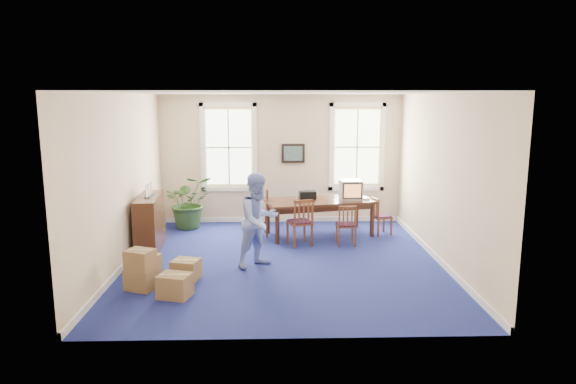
{
  "coord_description": "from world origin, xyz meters",
  "views": [
    {
      "loc": [
        -0.18,
        -9.52,
        3.11
      ],
      "look_at": [
        0.1,
        0.6,
        1.25
      ],
      "focal_mm": 32.0,
      "sensor_mm": 36.0,
      "label": 1
    }
  ],
  "objects_px": {
    "conference_table": "(319,217)",
    "potted_plant": "(189,202)",
    "man": "(259,220)",
    "crt_tv": "(351,190)",
    "cardboard_boxes": "(153,267)",
    "credenza": "(150,222)",
    "chair_near_left": "(300,222)"
  },
  "relations": [
    {
      "from": "man",
      "to": "potted_plant",
      "type": "height_order",
      "value": "man"
    },
    {
      "from": "credenza",
      "to": "potted_plant",
      "type": "bearing_deg",
      "value": 69.52
    },
    {
      "from": "conference_table",
      "to": "chair_near_left",
      "type": "bearing_deg",
      "value": -134.84
    },
    {
      "from": "chair_near_left",
      "to": "man",
      "type": "bearing_deg",
      "value": 38.96
    },
    {
      "from": "crt_tv",
      "to": "potted_plant",
      "type": "relative_size",
      "value": 0.41
    },
    {
      "from": "conference_table",
      "to": "potted_plant",
      "type": "distance_m",
      "value": 3.18
    },
    {
      "from": "chair_near_left",
      "to": "credenza",
      "type": "xyz_separation_m",
      "value": [
        -3.11,
        -0.25,
        0.07
      ]
    },
    {
      "from": "crt_tv",
      "to": "man",
      "type": "height_order",
      "value": "man"
    },
    {
      "from": "conference_table",
      "to": "cardboard_boxes",
      "type": "height_order",
      "value": "conference_table"
    },
    {
      "from": "crt_tv",
      "to": "potted_plant",
      "type": "bearing_deg",
      "value": 167.86
    },
    {
      "from": "man",
      "to": "conference_table",
      "type": "bearing_deg",
      "value": 18.84
    },
    {
      "from": "conference_table",
      "to": "potted_plant",
      "type": "height_order",
      "value": "potted_plant"
    },
    {
      "from": "credenza",
      "to": "cardboard_boxes",
      "type": "xyz_separation_m",
      "value": [
        0.55,
        -2.16,
        -0.23
      ]
    },
    {
      "from": "potted_plant",
      "to": "cardboard_boxes",
      "type": "distance_m",
      "value": 3.99
    },
    {
      "from": "crt_tv",
      "to": "man",
      "type": "distance_m",
      "value": 3.04
    },
    {
      "from": "credenza",
      "to": "cardboard_boxes",
      "type": "bearing_deg",
      "value": -80.18
    },
    {
      "from": "cardboard_boxes",
      "to": "credenza",
      "type": "bearing_deg",
      "value": 104.26
    },
    {
      "from": "man",
      "to": "potted_plant",
      "type": "distance_m",
      "value": 3.43
    },
    {
      "from": "conference_table",
      "to": "potted_plant",
      "type": "xyz_separation_m",
      "value": [
        -3.08,
        0.74,
        0.23
      ]
    },
    {
      "from": "chair_near_left",
      "to": "credenza",
      "type": "distance_m",
      "value": 3.12
    },
    {
      "from": "potted_plant",
      "to": "cardboard_boxes",
      "type": "bearing_deg",
      "value": -89.63
    },
    {
      "from": "man",
      "to": "potted_plant",
      "type": "bearing_deg",
      "value": 80.91
    },
    {
      "from": "crt_tv",
      "to": "credenza",
      "type": "distance_m",
      "value": 4.49
    },
    {
      "from": "conference_table",
      "to": "potted_plant",
      "type": "relative_size",
      "value": 1.88
    },
    {
      "from": "conference_table",
      "to": "cardboard_boxes",
      "type": "relative_size",
      "value": 1.96
    },
    {
      "from": "man",
      "to": "potted_plant",
      "type": "relative_size",
      "value": 1.37
    },
    {
      "from": "conference_table",
      "to": "chair_near_left",
      "type": "distance_m",
      "value": 0.97
    },
    {
      "from": "conference_table",
      "to": "man",
      "type": "xyz_separation_m",
      "value": [
        -1.32,
        -2.19,
        0.47
      ]
    },
    {
      "from": "conference_table",
      "to": "cardboard_boxes",
      "type": "xyz_separation_m",
      "value": [
        -3.06,
        -3.24,
        -0.06
      ]
    },
    {
      "from": "credenza",
      "to": "potted_plant",
      "type": "distance_m",
      "value": 1.9
    },
    {
      "from": "credenza",
      "to": "cardboard_boxes",
      "type": "distance_m",
      "value": 2.24
    },
    {
      "from": "crt_tv",
      "to": "cardboard_boxes",
      "type": "distance_m",
      "value": 5.06
    }
  ]
}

